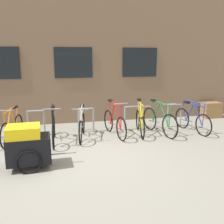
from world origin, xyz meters
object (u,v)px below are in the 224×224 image
(bicycle_red, at_px, (114,123))
(bicycle_black, at_px, (54,129))
(bicycle_blue, at_px, (192,120))
(bicycle_orange, at_px, (12,129))
(bicycle_yellow, at_px, (140,122))
(bicycle_green, at_px, (159,121))
(planter_box, at_px, (211,110))
(bicycle_silver, at_px, (82,126))
(bike_trailer, at_px, (28,146))

(bicycle_red, bearing_deg, bicycle_black, -173.61)
(bicycle_blue, height_order, bicycle_orange, bicycle_blue)
(bicycle_orange, height_order, bicycle_yellow, bicycle_yellow)
(bicycle_green, distance_m, bicycle_orange, 4.31)
(bicycle_yellow, height_order, planter_box, bicycle_yellow)
(bicycle_blue, bearing_deg, planter_box, 42.56)
(bicycle_black, height_order, bicycle_orange, bicycle_black)
(bicycle_green, distance_m, planter_box, 3.25)
(bicycle_green, xyz_separation_m, planter_box, (2.85, 1.56, -0.10))
(bicycle_silver, bearing_deg, bicycle_blue, -1.98)
(planter_box, bearing_deg, bicycle_red, -161.22)
(bicycle_green, bearing_deg, bicycle_orange, 178.01)
(bicycle_green, relative_size, bicycle_silver, 1.05)
(bicycle_silver, height_order, bicycle_orange, bicycle_orange)
(bicycle_red, distance_m, bicycle_yellow, 0.81)
(bicycle_red, xyz_separation_m, bicycle_orange, (-2.92, 0.03, -0.01))
(bicycle_green, xyz_separation_m, bicycle_silver, (-2.38, 0.08, -0.03))
(bicycle_green, relative_size, bicycle_orange, 1.07)
(bicycle_green, xyz_separation_m, bicycle_blue, (1.11, -0.04, -0.02))
(bicycle_blue, bearing_deg, bicycle_silver, 178.02)
(planter_box, bearing_deg, bike_trailer, -153.47)
(bicycle_green, relative_size, bicycle_black, 1.01)
(bicycle_silver, bearing_deg, bicycle_black, -168.45)
(bicycle_red, relative_size, planter_box, 2.44)
(bicycle_blue, distance_m, bike_trailer, 5.12)
(bicycle_silver, relative_size, bicycle_yellow, 1.00)
(bicycle_orange, relative_size, bicycle_yellow, 0.98)
(bicycle_blue, relative_size, bicycle_silver, 0.99)
(bicycle_silver, relative_size, bike_trailer, 1.15)
(bicycle_red, distance_m, bicycle_silver, 0.99)
(bike_trailer, distance_m, planter_box, 7.35)
(bike_trailer, bearing_deg, bicycle_red, 38.27)
(bicycle_yellow, bearing_deg, planter_box, 22.68)
(bicycle_red, distance_m, bike_trailer, 2.97)
(bicycle_blue, height_order, bike_trailer, bicycle_blue)
(bicycle_black, distance_m, bicycle_orange, 1.14)
(bicycle_green, bearing_deg, bike_trailer, -155.20)
(bicycle_green, height_order, bicycle_black, bicycle_black)
(bicycle_blue, bearing_deg, bicycle_orange, 178.01)
(bicycle_orange, bearing_deg, planter_box, 11.15)
(bicycle_black, distance_m, bicycle_silver, 0.83)
(bicycle_green, bearing_deg, bicycle_silver, 178.01)
(bicycle_blue, height_order, bicycle_red, bicycle_red)
(bicycle_yellow, bearing_deg, bicycle_black, -175.39)
(bicycle_green, distance_m, bicycle_yellow, 0.59)
(bicycle_yellow, bearing_deg, bicycle_silver, -178.55)
(bicycle_yellow, bearing_deg, bicycle_orange, 179.67)
(bicycle_red, height_order, bicycle_yellow, bicycle_red)
(bicycle_silver, relative_size, planter_box, 2.41)
(bicycle_green, height_order, planter_box, bicycle_green)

